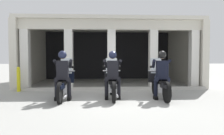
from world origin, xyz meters
TOP-DOWN VIEW (x-y plane):
  - ground_plane at (0.00, 3.00)m, footprint 80.00×80.00m
  - station_building at (0.09, 4.79)m, footprint 8.54×5.11m
  - kerb_strip at (0.09, 1.77)m, footprint 8.04×0.24m
  - motorcycle_left at (-1.59, 0.01)m, footprint 0.62×2.04m
  - police_officer_left at (-1.60, -0.27)m, footprint 0.63×0.61m
  - motorcycle_center at (0.00, 0.10)m, footprint 0.62×2.04m
  - police_officer_center at (0.00, -0.19)m, footprint 0.63×0.61m
  - motorcycle_right at (1.60, -0.02)m, footprint 0.62×2.04m
  - police_officer_right at (1.60, -0.30)m, footprint 0.63×0.61m
  - bollard_kerbside at (-3.69, 1.60)m, footprint 0.14×0.14m

SIDE VIEW (x-z plane):
  - ground_plane at x=0.00m, z-range 0.00..0.00m
  - kerb_strip at x=0.09m, z-range 0.00..0.12m
  - bollard_kerbside at x=-3.69m, z-range 0.00..1.00m
  - motorcycle_left at x=-1.59m, z-range -0.17..1.17m
  - motorcycle_center at x=0.00m, z-range -0.17..1.17m
  - motorcycle_right at x=1.60m, z-range -0.17..1.17m
  - police_officer_left at x=-1.60m, z-range 0.15..1.73m
  - police_officer_center at x=0.00m, z-range 0.15..1.73m
  - police_officer_right at x=1.60m, z-range 0.15..1.73m
  - station_building at x=0.09m, z-range 0.41..3.59m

